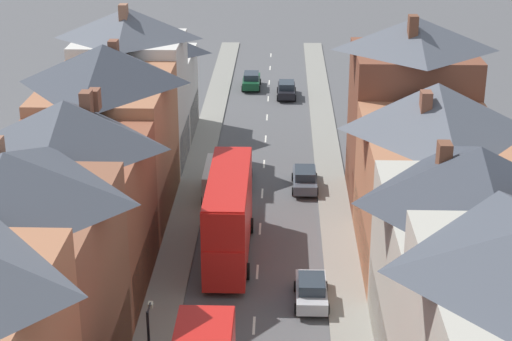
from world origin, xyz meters
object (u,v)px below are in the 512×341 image
at_px(car_mid_black, 286,89).
at_px(delivery_van, 219,180).
at_px(car_near_blue, 239,173).
at_px(double_decker_bus_mid_street, 229,214).
at_px(car_parked_left_b, 311,290).
at_px(car_mid_white, 305,178).
at_px(car_parked_left_a, 251,80).

xyz_separation_m(car_mid_black, delivery_van, (-4.90, -25.37, 0.53)).
bearing_deg(car_near_blue, double_decker_bus_mid_street, -90.04).
relative_size(car_parked_left_b, delivery_van, 0.77).
bearing_deg(delivery_van, car_mid_white, 16.15).
distance_m(car_mid_black, car_parked_left_b, 40.18).
bearing_deg(car_parked_left_a, car_near_blue, -90.00).
bearing_deg(double_decker_bus_mid_street, car_parked_left_b, -49.00).
bearing_deg(double_decker_bus_mid_street, car_near_blue, 89.96).
height_order(double_decker_bus_mid_street, car_parked_left_a, double_decker_bus_mid_street).
height_order(double_decker_bus_mid_street, car_near_blue, double_decker_bus_mid_street).
xyz_separation_m(car_parked_left_b, car_mid_white, (0.00, 16.58, 0.00)).
bearing_deg(car_near_blue, car_parked_left_a, 90.00).
distance_m(car_mid_white, delivery_van, 6.48).
height_order(car_parked_left_b, car_mid_white, car_parked_left_b).
relative_size(car_near_blue, car_mid_white, 0.97).
relative_size(car_parked_left_a, car_mid_white, 0.97).
bearing_deg(car_mid_white, car_near_blue, 170.36).
bearing_deg(car_parked_left_b, car_mid_black, 91.85).
bearing_deg(car_mid_black, delivery_van, -100.93).
xyz_separation_m(car_near_blue, car_parked_left_a, (0.00, 25.90, 0.02)).
distance_m(car_parked_left_a, delivery_van, 28.56).
bearing_deg(car_parked_left_a, delivery_van, -92.61).
bearing_deg(car_parked_left_b, car_parked_left_a, 96.45).
relative_size(car_mid_black, car_parked_left_b, 1.11).
relative_size(car_near_blue, car_parked_left_b, 1.11).
bearing_deg(car_mid_white, car_parked_left_a, 100.39).
xyz_separation_m(double_decker_bus_mid_street, delivery_van, (-1.29, 9.14, -1.48)).
bearing_deg(car_mid_black, car_near_blue, -98.99).
xyz_separation_m(car_parked_left_a, delivery_van, (-1.30, -28.53, 0.50)).
distance_m(car_parked_left_a, car_mid_black, 4.79).
bearing_deg(car_near_blue, car_mid_white, -9.64).
height_order(car_near_blue, car_parked_left_b, car_near_blue).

